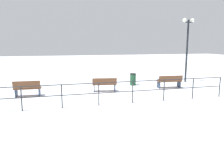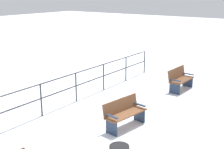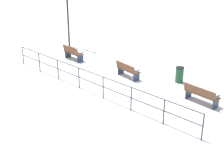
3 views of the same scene
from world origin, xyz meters
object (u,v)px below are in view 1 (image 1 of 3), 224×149
(bench_nearest, at_px, (169,81))
(bench_second, at_px, (104,84))
(trash_bin, at_px, (133,79))
(lamppost_near, at_px, (188,38))
(bench_third, at_px, (27,88))

(bench_nearest, relative_size, bench_second, 1.09)
(bench_second, relative_size, trash_bin, 1.83)
(lamppost_near, bearing_deg, bench_third, 98.84)
(bench_second, height_order, bench_third, bench_third)
(bench_second, distance_m, lamppost_near, 7.54)
(bench_third, bearing_deg, bench_nearest, -87.15)
(bench_third, height_order, lamppost_near, lamppost_near)
(bench_nearest, height_order, bench_third, bench_third)
(bench_second, bearing_deg, bench_third, 99.80)
(bench_third, distance_m, lamppost_near, 11.71)
(bench_nearest, relative_size, lamppost_near, 0.35)
(trash_bin, bearing_deg, bench_second, 121.08)
(lamppost_near, bearing_deg, bench_second, 103.45)
(lamppost_near, bearing_deg, bench_nearest, 125.25)
(bench_third, relative_size, lamppost_near, 0.30)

